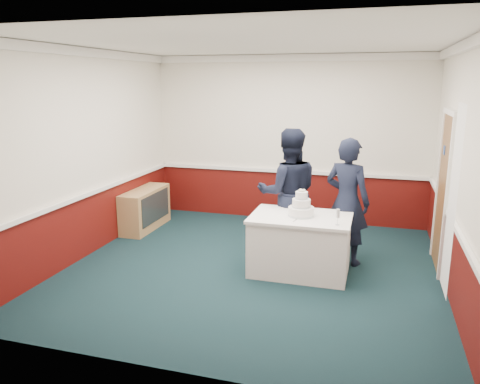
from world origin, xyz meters
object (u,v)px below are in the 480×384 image
(wedding_cake, at_px, (301,208))
(cake_knife, at_px, (296,220))
(sideboard, at_px, (145,209))
(cake_table, at_px, (300,244))
(champagne_flute, at_px, (338,214))
(person_man, at_px, (288,193))
(person_woman, at_px, (347,201))

(wedding_cake, xyz_separation_m, cake_knife, (-0.03, -0.20, -0.11))
(sideboard, xyz_separation_m, cake_table, (2.92, -1.17, 0.05))
(champagne_flute, bearing_deg, cake_knife, 171.42)
(sideboard, relative_size, cake_table, 0.91)
(person_man, bearing_deg, cake_knife, 90.13)
(wedding_cake, height_order, cake_knife, wedding_cake)
(wedding_cake, relative_size, champagne_flute, 1.78)
(person_woman, bearing_deg, cake_knife, 73.46)
(cake_knife, bearing_deg, person_woman, 61.44)
(sideboard, relative_size, wedding_cake, 3.30)
(sideboard, distance_m, champagne_flute, 3.76)
(cake_knife, xyz_separation_m, person_man, (-0.26, 0.83, 0.15))
(person_man, bearing_deg, champagne_flute, 113.61)
(wedding_cake, relative_size, person_woman, 0.20)
(sideboard, xyz_separation_m, person_man, (2.63, -0.54, 0.59))
(cake_table, bearing_deg, wedding_cake, 90.00)
(person_woman, bearing_deg, person_man, 15.60)
(champagne_flute, bearing_deg, person_man, 131.04)
(sideboard, xyz_separation_m, champagne_flute, (3.42, -1.45, 0.58))
(sideboard, height_order, wedding_cake, wedding_cake)
(cake_table, bearing_deg, champagne_flute, -29.25)
(cake_table, bearing_deg, person_man, 114.90)
(wedding_cake, distance_m, champagne_flute, 0.57)
(wedding_cake, xyz_separation_m, person_man, (-0.29, 0.63, 0.04))
(person_woman, bearing_deg, champagne_flute, 108.18)
(champagne_flute, height_order, person_woman, person_woman)
(champagne_flute, distance_m, person_woman, 0.81)
(sideboard, relative_size, cake_knife, 5.45)
(cake_table, distance_m, wedding_cake, 0.50)
(person_man, bearing_deg, person_woman, 155.89)
(wedding_cake, xyz_separation_m, person_woman, (0.56, 0.53, -0.00))
(cake_table, height_order, person_woman, person_woman)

